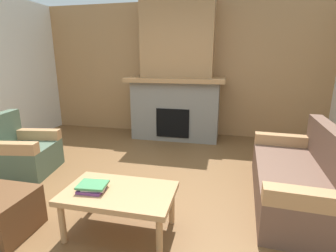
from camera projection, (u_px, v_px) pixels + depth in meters
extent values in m
plane|color=brown|center=(132.00, 203.00, 2.89)|extent=(9.00, 9.00, 0.00)
cube|color=#A87A4C|center=(180.00, 70.00, 5.37)|extent=(6.00, 0.12, 2.70)
cube|color=gray|center=(176.00, 110.00, 5.19)|extent=(1.70, 0.70, 1.15)
cube|color=black|center=(173.00, 123.00, 4.92)|extent=(0.64, 0.08, 0.56)
cube|color=#A87A4C|center=(176.00, 79.00, 4.98)|extent=(1.90, 0.82, 0.08)
cube|color=#A87A4C|center=(178.00, 38.00, 4.92)|extent=(1.40, 0.50, 1.47)
cube|color=brown|center=(294.00, 185.00, 2.89)|extent=(0.95, 1.85, 0.40)
cube|color=brown|center=(335.00, 152.00, 2.69)|extent=(0.27, 1.81, 0.45)
cube|color=tan|center=(286.00, 140.00, 3.58)|extent=(0.85, 0.21, 0.15)
cube|color=tan|center=(317.00, 200.00, 2.06)|extent=(0.85, 0.21, 0.15)
cube|color=#4C604C|center=(25.00, 159.00, 3.63)|extent=(0.88, 0.88, 0.40)
cube|color=tan|center=(8.00, 148.00, 3.26)|extent=(0.77, 0.27, 0.15)
cube|color=tan|center=(35.00, 134.00, 3.85)|extent=(0.77, 0.27, 0.15)
cube|color=tan|center=(119.00, 193.00, 2.30)|extent=(1.00, 0.60, 0.05)
cylinder|color=tan|center=(62.00, 223.00, 2.23)|extent=(0.06, 0.06, 0.38)
cylinder|color=tan|center=(159.00, 238.00, 2.04)|extent=(0.06, 0.06, 0.38)
cylinder|color=tan|center=(90.00, 195.00, 2.68)|extent=(0.06, 0.06, 0.38)
cylinder|color=tan|center=(172.00, 206.00, 2.49)|extent=(0.06, 0.06, 0.38)
cube|color=brown|center=(2.00, 214.00, 2.34)|extent=(0.52, 0.52, 0.40)
cube|color=#7A3D84|center=(91.00, 190.00, 2.28)|extent=(0.23, 0.16, 0.02)
cube|color=beige|center=(95.00, 186.00, 2.30)|extent=(0.23, 0.21, 0.02)
cube|color=#3D7F4C|center=(93.00, 185.00, 2.29)|extent=(0.27, 0.22, 0.02)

